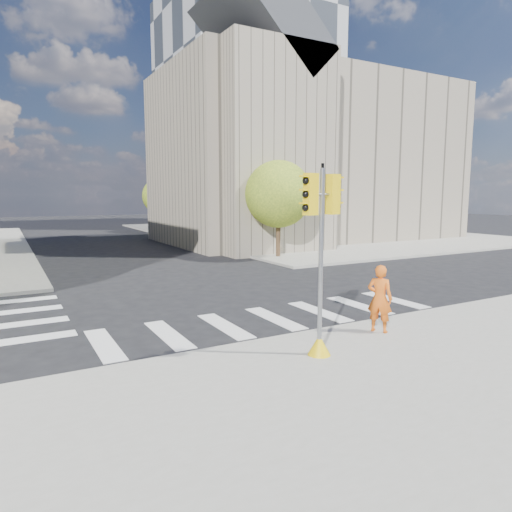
{
  "coord_description": "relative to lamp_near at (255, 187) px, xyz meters",
  "views": [
    {
      "loc": [
        -7.69,
        -14.38,
        4.02
      ],
      "look_at": [
        -0.75,
        -1.92,
        2.1
      ],
      "focal_mm": 32.0,
      "sensor_mm": 36.0,
      "label": 1
    }
  ],
  "objects": [
    {
      "name": "lamp_near",
      "position": [
        0.0,
        0.0,
        0.0
      ],
      "size": [
        0.35,
        0.18,
        8.11
      ],
      "color": "black",
      "rests_on": "sidewalk_far_right"
    },
    {
      "name": "photographer",
      "position": [
        -6.51,
        -19.09,
        -3.47
      ],
      "size": [
        0.76,
        0.84,
        1.93
      ],
      "primitive_type": "imported",
      "rotation": [
        0.0,
        0.0,
        2.11
      ],
      "color": "#D35813",
      "rests_on": "sidewalk_near"
    },
    {
      "name": "traffic_signal",
      "position": [
        -9.15,
        -19.79,
        -2.48
      ],
      "size": [
        1.08,
        0.56,
        4.59
      ],
      "rotation": [
        0.0,
        0.0,
        0.18
      ],
      "color": "#DBB40B",
      "rests_on": "sidewalk_near"
    },
    {
      "name": "sidewalk_far_right",
      "position": [
        12.0,
        12.0,
        -4.5
      ],
      "size": [
        28.0,
        40.0,
        0.15
      ],
      "primitive_type": "cube",
      "color": "gray",
      "rests_on": "ground"
    },
    {
      "name": "office_tower",
      "position": [
        14.0,
        28.0,
        10.42
      ],
      "size": [
        20.0,
        18.0,
        30.0
      ],
      "primitive_type": "cube",
      "color": "#9EA0A3",
      "rests_on": "ground"
    },
    {
      "name": "lamp_far",
      "position": [
        0.0,
        14.0,
        0.0
      ],
      "size": [
        0.35,
        0.18,
        8.11
      ],
      "color": "black",
      "rests_on": "sidewalk_far_right"
    },
    {
      "name": "tree_re_mid",
      "position": [
        -0.5,
        8.0,
        -0.23
      ],
      "size": [
        4.6,
        4.6,
        6.66
      ],
      "color": "#382616",
      "rests_on": "ground"
    },
    {
      "name": "tree_re_far",
      "position": [
        -0.5,
        20.0,
        -0.71
      ],
      "size": [
        4.0,
        4.0,
        5.88
      ],
      "color": "#382616",
      "rests_on": "ground"
    },
    {
      "name": "tree_re_near",
      "position": [
        -0.5,
        -4.0,
        -0.53
      ],
      "size": [
        4.2,
        4.2,
        6.16
      ],
      "color": "#382616",
      "rests_on": "ground"
    },
    {
      "name": "ground",
      "position": [
        -8.0,
        -14.0,
        -4.58
      ],
      "size": [
        160.0,
        160.0,
        0.0
      ],
      "primitive_type": "plane",
      "color": "black",
      "rests_on": "ground"
    },
    {
      "name": "civic_building",
      "position": [
        7.59,
        5.12,
        2.68
      ],
      "size": [
        26.0,
        16.0,
        19.39
      ],
      "color": "gray",
      "rests_on": "ground"
    }
  ]
}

